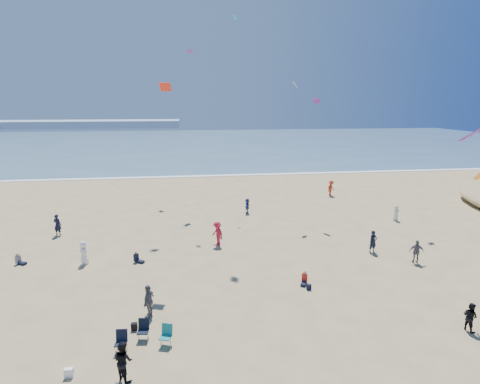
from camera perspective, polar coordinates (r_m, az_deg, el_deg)
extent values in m
cube|color=#476B84|center=(108.09, -7.37, 7.43)|extent=(220.00, 100.00, 0.06)
cube|color=white|center=(58.59, -6.86, 2.40)|extent=(220.00, 1.20, 0.08)
cube|color=#7A8EA8|center=(192.11, -26.08, 9.26)|extent=(110.00, 20.00, 3.20)
imported|color=slate|center=(21.25, -13.71, -15.82)|extent=(0.79, 1.17, 1.85)
imported|color=white|center=(28.99, -22.70, -8.51)|extent=(0.66, 0.90, 1.70)
imported|color=#B6361A|center=(47.23, 13.69, 0.57)|extent=(1.41, 1.32, 1.91)
imported|color=black|center=(30.46, 19.61, -7.14)|extent=(0.71, 0.54, 1.74)
imported|color=slate|center=(29.74, 25.31, -8.21)|extent=(1.08, 0.72, 1.71)
imported|color=white|center=(39.38, 22.67, -2.94)|extent=(0.64, 0.84, 1.54)
imported|color=black|center=(17.52, -17.36, -23.33)|extent=(1.05, 1.05, 1.72)
imported|color=#B71A31|center=(30.21, -3.45, -6.32)|extent=(1.25, 1.45, 1.94)
imported|color=black|center=(35.90, -26.06, -4.52)|extent=(0.80, 0.65, 1.89)
imported|color=navy|center=(38.74, 1.10, -2.11)|extent=(0.68, 1.50, 1.56)
imported|color=black|center=(22.86, 31.64, -15.86)|extent=(0.76, 0.87, 1.49)
cube|color=white|center=(18.76, -24.62, -23.75)|extent=(0.35, 0.20, 0.40)
cube|color=black|center=(20.72, -15.82, -19.13)|extent=(0.30, 0.22, 0.38)
cube|color=black|center=(24.04, 10.44, -14.04)|extent=(0.28, 0.18, 0.34)
cube|color=silver|center=(37.47, 8.37, 15.94)|extent=(0.63, 0.71, 0.60)
cube|color=#702599|center=(42.87, -7.59, 20.48)|extent=(0.82, 0.90, 0.34)
cube|color=#81208B|center=(37.46, 11.60, 13.45)|extent=(0.49, 0.79, 0.47)
cube|color=red|center=(25.88, -11.31, 15.44)|extent=(0.81, 0.54, 0.54)
cube|color=#21CFD7|center=(43.96, -0.80, 25.02)|extent=(0.54, 0.69, 0.39)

